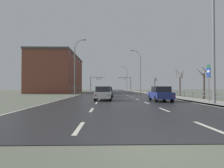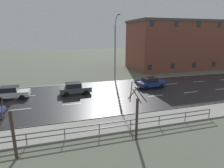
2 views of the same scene
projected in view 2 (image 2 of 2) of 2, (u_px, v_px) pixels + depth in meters
name	position (u px, v px, depth m)	size (l,w,h in m)	color
ground_plane	(224.00, 84.00, 30.34)	(160.00, 160.00, 0.12)	#5B6051
guardrail	(26.00, 137.00, 13.32)	(0.07, 32.07, 1.00)	#515459
street_lamp_left_bank	(115.00, 49.00, 31.48)	(2.29, 0.24, 10.78)	slate
car_near_left	(75.00, 88.00, 25.01)	(1.93, 4.15, 1.57)	#474C51
car_far_left	(11.00, 93.00, 23.18)	(1.97, 4.17, 1.57)	silver
car_far_right	(151.00, 83.00, 27.92)	(1.99, 4.18, 1.57)	navy
brick_building	(180.00, 45.00, 44.02)	(10.81, 23.96, 10.79)	brown
bare_tree_near	(12.00, 131.00, 11.68)	(1.52, 1.22, 4.07)	#423328
bare_tree_mid	(137.00, 115.00, 13.84)	(1.23, 1.35, 4.49)	#423328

